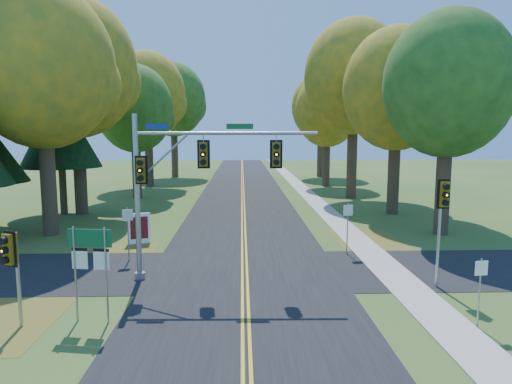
{
  "coord_description": "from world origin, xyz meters",
  "views": [
    {
      "loc": [
        -0.11,
        -17.04,
        5.92
      ],
      "look_at": [
        0.55,
        3.62,
        3.2
      ],
      "focal_mm": 32.0,
      "sensor_mm": 36.0,
      "label": 1
    }
  ],
  "objects_px": {
    "traffic_mast": "(182,175)",
    "east_signal_pole": "(442,206)",
    "route_sign_cluster": "(90,255)",
    "info_kiosk": "(139,228)"
  },
  "relations": [
    {
      "from": "traffic_mast",
      "to": "east_signal_pole",
      "type": "xyz_separation_m",
      "value": [
        9.82,
        -1.38,
        -1.09
      ]
    },
    {
      "from": "traffic_mast",
      "to": "east_signal_pole",
      "type": "bearing_deg",
      "value": -6.77
    },
    {
      "from": "east_signal_pole",
      "to": "route_sign_cluster",
      "type": "relative_size",
      "value": 1.38
    },
    {
      "from": "route_sign_cluster",
      "to": "info_kiosk",
      "type": "relative_size",
      "value": 1.85
    },
    {
      "from": "east_signal_pole",
      "to": "info_kiosk",
      "type": "bearing_deg",
      "value": 149.86
    },
    {
      "from": "east_signal_pole",
      "to": "route_sign_cluster",
      "type": "distance_m",
      "value": 12.5
    },
    {
      "from": "info_kiosk",
      "to": "east_signal_pole",
      "type": "bearing_deg",
      "value": -48.5
    },
    {
      "from": "east_signal_pole",
      "to": "route_sign_cluster",
      "type": "height_order",
      "value": "east_signal_pole"
    },
    {
      "from": "traffic_mast",
      "to": "east_signal_pole",
      "type": "height_order",
      "value": "traffic_mast"
    },
    {
      "from": "traffic_mast",
      "to": "info_kiosk",
      "type": "xyz_separation_m",
      "value": [
        -3.15,
        6.13,
        -3.45
      ]
    }
  ]
}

